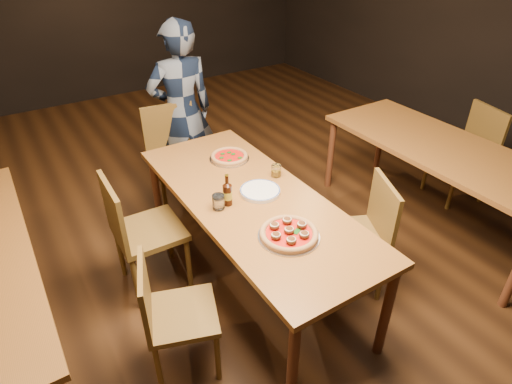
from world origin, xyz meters
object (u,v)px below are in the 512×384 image
amber_glass (276,171)px  chair_main_nw (182,314)px  water_glass (218,202)px  diner (182,112)px  chair_main_e (352,236)px  pizza_margherita (229,157)px  chair_nbr_right (462,153)px  pizza_meatball (289,233)px  plate_stack (260,191)px  table_main (252,206)px  beer_bottle (228,194)px  chair_main_sw (149,230)px  chair_end (178,160)px  table_right (443,154)px

amber_glass → chair_main_nw: bearing=-152.6°
water_glass → diner: (0.39, 1.43, 0.01)m
chair_main_e → pizza_margherita: bearing=-130.5°
chair_main_e → amber_glass: (-0.28, 0.53, 0.35)m
chair_nbr_right → pizza_meatball: (-2.30, -0.43, 0.31)m
chair_main_e → diner: bearing=-142.5°
pizza_margherita → water_glass: water_glass is taller
plate_stack → diner: size_ratio=0.17×
table_main → diner: 1.45m
pizza_meatball → beer_bottle: bearing=105.9°
chair_main_nw → chair_nbr_right: size_ratio=0.90×
table_main → water_glass: bearing=178.3°
chair_main_sw → chair_main_e: bearing=-122.4°
chair_main_nw → chair_end: chair_end is taller
table_main → chair_main_sw: chair_main_sw is taller
chair_main_sw → diner: bearing=-34.2°
plate_stack → water_glass: water_glass is taller
water_glass → amber_glass: (0.53, 0.14, -0.01)m
pizza_meatball → diner: size_ratio=0.22×
table_main → water_glass: water_glass is taller
table_main → chair_end: chair_end is taller
table_right → chair_nbr_right: (0.56, 0.17, -0.22)m
pizza_meatball → plate_stack: (0.11, 0.48, -0.01)m
water_glass → diner: size_ratio=0.06×
diner → chair_main_e: bearing=108.0°
chair_main_sw → pizza_margherita: (0.73, 0.15, 0.29)m
chair_end → table_right: bearing=-31.8°
beer_bottle → water_glass: bearing=-173.2°
table_right → chair_nbr_right: 0.63m
chair_nbr_right → water_glass: (-2.50, 0.04, 0.34)m
chair_main_nw → beer_bottle: beer_bottle is taller
table_right → pizza_margherita: size_ratio=6.65×
table_right → water_glass: (-1.94, 0.21, 0.12)m
diner → water_glass: bearing=79.8°
chair_main_sw → amber_glass: bearing=-104.2°
chair_main_e → plate_stack: (-0.49, 0.41, 0.31)m
chair_main_nw → plate_stack: (0.77, 0.39, 0.35)m
table_main → chair_end: size_ratio=2.05×
table_right → plate_stack: bearing=172.3°
chair_main_sw → amber_glass: (0.89, -0.24, 0.32)m
chair_main_e → table_right: bearing=123.9°
chair_main_e → water_glass: bearing=-91.4°
table_right → chair_main_sw: 2.38m
chair_nbr_right → water_glass: 2.53m
chair_main_nw → diner: bearing=-5.9°
table_right → diner: size_ratio=1.23×
pizza_margherita → amber_glass: 0.43m
plate_stack → chair_main_nw: bearing=-153.4°
chair_main_nw → amber_glass: amber_glass is taller
amber_glass → diner: diner is taller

